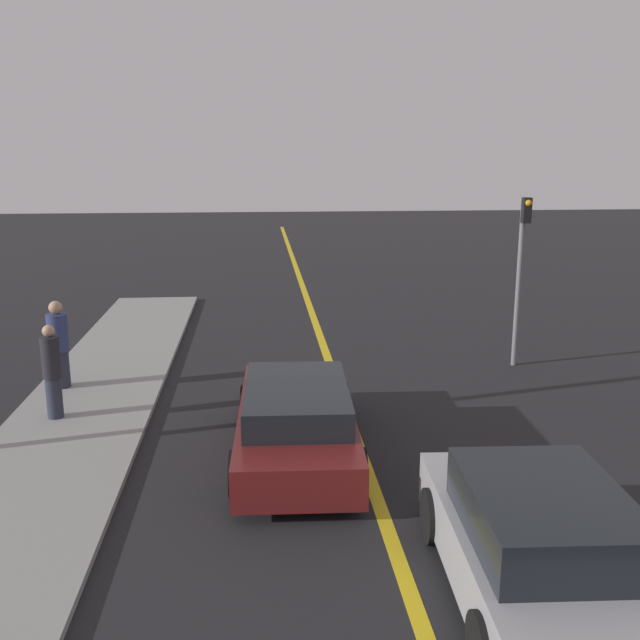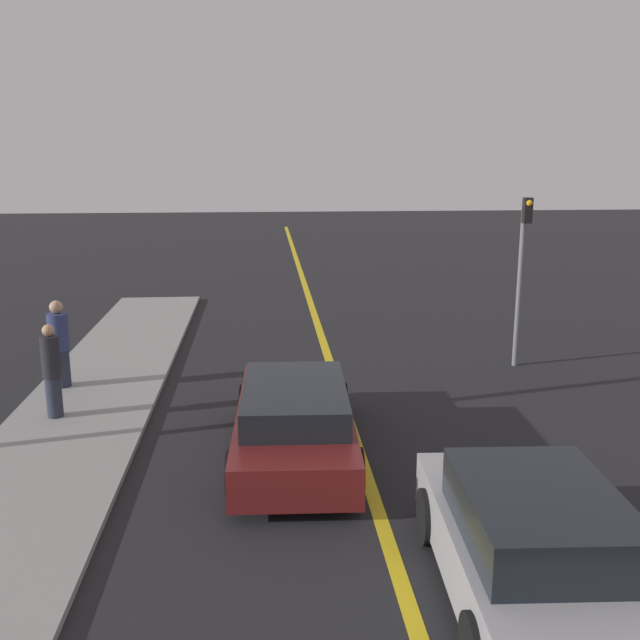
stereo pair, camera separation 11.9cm
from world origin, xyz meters
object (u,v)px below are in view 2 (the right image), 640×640
object	(u,v)px
car_near_right_lane	(531,547)
pedestrian_far_standing	(52,371)
pedestrian_by_sign	(59,344)
car_ahead_center	(294,419)
traffic_light	(522,264)

from	to	relation	value
car_near_right_lane	pedestrian_far_standing	xyz separation A→B (m)	(-6.61, 5.91, 0.28)
pedestrian_by_sign	car_near_right_lane	bearing A→B (deg)	-47.78
car_near_right_lane	car_ahead_center	size ratio (longest dim) A/B	0.85
car_near_right_lane	pedestrian_far_standing	size ratio (longest dim) A/B	2.35
car_ahead_center	pedestrian_by_sign	xyz separation A→B (m)	(-4.60, 3.55, 0.38)
pedestrian_far_standing	pedestrian_by_sign	bearing A→B (deg)	100.93
car_near_right_lane	car_ahead_center	distance (m)	4.73
car_ahead_center	traffic_light	bearing A→B (deg)	42.62
pedestrian_far_standing	car_ahead_center	bearing A→B (deg)	-22.86
car_near_right_lane	pedestrian_by_sign	distance (m)	10.34
car_near_right_lane	traffic_light	size ratio (longest dim) A/B	1.06
pedestrian_by_sign	car_ahead_center	bearing A→B (deg)	-37.63
pedestrian_by_sign	traffic_light	world-z (taller)	traffic_light
pedestrian_by_sign	pedestrian_far_standing	bearing A→B (deg)	-79.07
pedestrian_far_standing	pedestrian_by_sign	distance (m)	1.78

